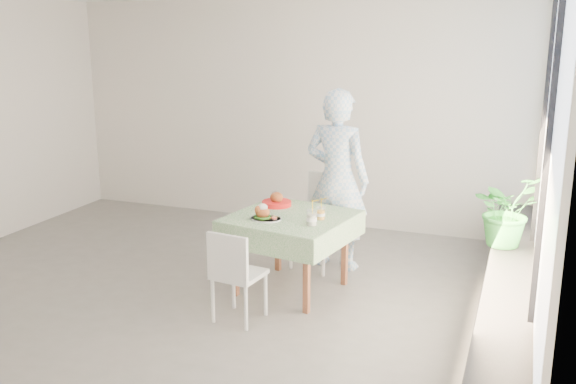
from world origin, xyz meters
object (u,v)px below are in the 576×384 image
at_px(diner, 337,180).
at_px(juice_cup_orange, 321,214).
at_px(cafe_table, 291,244).
at_px(potted_plant, 506,210).
at_px(main_dish, 264,214).
at_px(chair_near, 239,292).
at_px(chair_far, 318,239).

xyz_separation_m(diner, juice_cup_orange, (0.08, -0.81, -0.14)).
distance_m(cafe_table, potted_plant, 2.00).
relative_size(diner, main_dish, 6.44).
xyz_separation_m(chair_near, juice_cup_orange, (0.49, 0.74, 0.55)).
xyz_separation_m(chair_far, chair_near, (-0.23, -1.47, -0.05)).
bearing_deg(chair_far, cafe_table, -93.07).
relative_size(chair_near, potted_plant, 1.21).
height_order(main_dish, juice_cup_orange, juice_cup_orange).
bearing_deg(diner, cafe_table, 81.89).
xyz_separation_m(cafe_table, diner, (0.21, 0.78, 0.47)).
height_order(chair_near, main_dish, main_dish).
relative_size(chair_far, potted_plant, 1.44).
bearing_deg(main_dish, cafe_table, 49.20).
relative_size(diner, juice_cup_orange, 7.83).
bearing_deg(juice_cup_orange, potted_plant, 20.52).
distance_m(cafe_table, chair_near, 0.82).
height_order(chair_far, main_dish, chair_far).
bearing_deg(main_dish, diner, 68.13).
height_order(cafe_table, chair_near, chair_near).
bearing_deg(main_dish, chair_far, 76.33).
distance_m(diner, potted_plant, 1.68).
xyz_separation_m(chair_far, diner, (0.18, 0.08, 0.64)).
bearing_deg(diner, potted_plant, 179.89).
bearing_deg(potted_plant, juice_cup_orange, -159.48).
bearing_deg(chair_far, chair_near, -98.89).
distance_m(diner, main_dish, 1.08).
bearing_deg(juice_cup_orange, diner, 95.95).
xyz_separation_m(chair_near, potted_plant, (2.07, 1.33, 0.59)).
relative_size(cafe_table, juice_cup_orange, 5.05).
bearing_deg(chair_far, juice_cup_orange, -70.25).
bearing_deg(cafe_table, main_dish, -130.80).
distance_m(main_dish, juice_cup_orange, 0.52).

